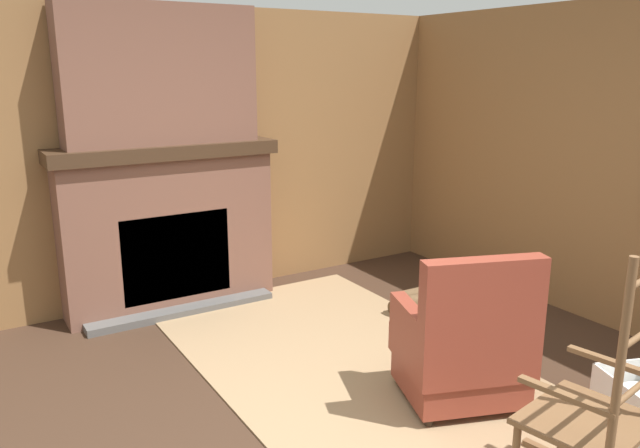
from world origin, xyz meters
TOP-DOWN VIEW (x-y plane):
  - wood_panel_wall_left at (-2.78, 0.00)m, footprint 0.06×6.10m
  - fireplace_hearth at (-2.56, 0.00)m, footprint 0.56×1.83m
  - chimney_breast at (-2.57, 0.00)m, footprint 0.31×1.52m
  - area_rug at (-0.70, 0.67)m, footprint 3.57×1.87m
  - armchair at (-0.10, 0.95)m, footprint 0.81×0.87m
  - rocking_chair at (0.88, 0.79)m, footprint 0.88×0.63m
  - firewood_stack at (-1.29, 1.64)m, footprint 0.36×0.40m
  - oil_lamp_vase at (-2.61, -0.24)m, footprint 0.10×0.10m
  - storage_case at (-2.61, 0.47)m, footprint 0.13×0.27m

SIDE VIEW (x-z plane):
  - area_rug at x=-0.70m, z-range 0.00..0.01m
  - firewood_stack at x=-1.29m, z-range -0.01..0.21m
  - armchair at x=-0.10m, z-range -0.13..0.85m
  - rocking_chair at x=0.88m, z-range -0.21..1.08m
  - fireplace_hearth at x=-2.56m, z-range -0.01..1.37m
  - wood_panel_wall_left at x=-2.78m, z-range 0.00..2.47m
  - storage_case at x=-2.61m, z-range 1.38..1.51m
  - oil_lamp_vase at x=-2.61m, z-range 1.34..1.56m
  - chimney_breast at x=-2.57m, z-range 1.38..2.45m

